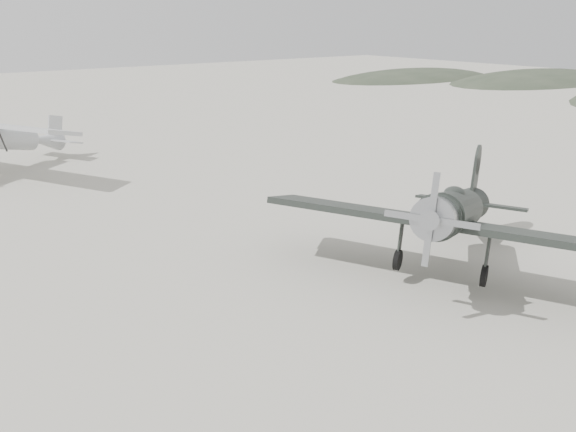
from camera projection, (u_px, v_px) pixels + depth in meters
name	position (u px, v px, depth m)	size (l,w,h in m)	color
ground	(306.00, 279.00, 17.02)	(160.00, 160.00, 0.00)	#A8A495
hill_east_north	(538.00, 80.00, 71.94)	(36.00, 18.00, 6.00)	#2F3929
hill_northeast	(413.00, 78.00, 75.42)	(32.00, 16.00, 5.20)	#2F3929
lowwing_monoplane	(455.00, 212.00, 17.17)	(8.55, 10.62, 3.57)	black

